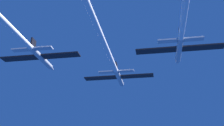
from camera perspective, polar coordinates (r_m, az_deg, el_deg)
jet_lead at (r=51.01m, az=-0.04°, el=0.38°), size 14.97×38.01×2.48m
jet_left_wing at (r=46.22m, az=-18.31°, el=4.83°), size 14.97×34.07×2.48m
jet_right_wing at (r=41.25m, az=14.51°, el=7.80°), size 14.97×36.62×2.48m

